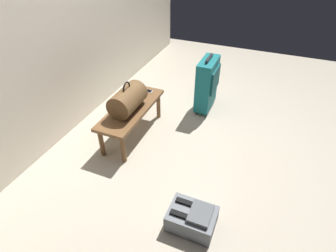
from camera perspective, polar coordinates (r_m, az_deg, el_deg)
name	(u,v)px	position (r m, az deg, el deg)	size (l,w,h in m)	color
ground_plane	(199,155)	(2.95, 6.49, -6.01)	(6.60, 6.60, 0.00)	#B2A893
back_wall	(47,2)	(3.05, -24.08, 22.70)	(6.00, 0.10, 2.80)	silver
bench	(132,112)	(3.05, -7.69, 3.01)	(1.00, 0.36, 0.37)	brown
duffel_bag_brown	(128,100)	(2.91, -8.49, 5.54)	(0.44, 0.26, 0.34)	brown
cell_phone	(147,91)	(3.31, -4.51, 7.42)	(0.07, 0.14, 0.01)	silver
suitcase_upright_teal	(207,83)	(3.51, 8.24, 8.86)	(0.45, 0.21, 0.73)	#14666B
backpack_grey	(192,218)	(2.32, 5.12, -18.80)	(0.28, 0.38, 0.21)	slate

